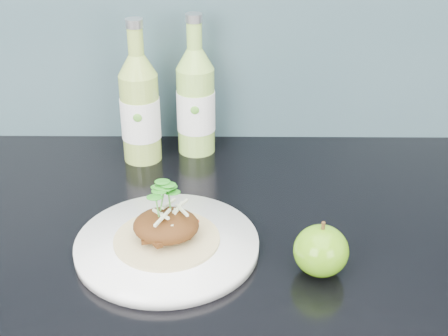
% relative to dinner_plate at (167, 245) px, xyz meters
% --- Properties ---
extents(dinner_plate, '(0.28, 0.28, 0.02)m').
position_rel_dinner_plate_xyz_m(dinner_plate, '(0.00, 0.00, 0.00)').
color(dinner_plate, white).
rests_on(dinner_plate, kitchen_counter).
extents(pork_taco, '(0.15, 0.15, 0.10)m').
position_rel_dinner_plate_xyz_m(pork_taco, '(0.00, 0.00, 0.04)').
color(pork_taco, tan).
rests_on(pork_taco, dinner_plate).
extents(green_apple, '(0.09, 0.09, 0.08)m').
position_rel_dinner_plate_xyz_m(green_apple, '(0.21, -0.05, 0.03)').
color(green_apple, '#42860E').
rests_on(green_apple, kitchen_counter).
extents(cider_bottle_left, '(0.08, 0.08, 0.26)m').
position_rel_dinner_plate_xyz_m(cider_bottle_left, '(-0.07, 0.28, 0.09)').
color(cider_bottle_left, '#97B64C').
rests_on(cider_bottle_left, kitchen_counter).
extents(cider_bottle_right, '(0.07, 0.07, 0.26)m').
position_rel_dinner_plate_xyz_m(cider_bottle_right, '(0.03, 0.32, 0.09)').
color(cider_bottle_right, '#95C652').
rests_on(cider_bottle_right, kitchen_counter).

